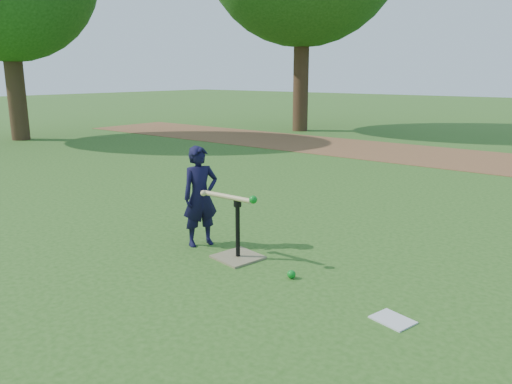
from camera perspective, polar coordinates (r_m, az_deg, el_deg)
The scene contains 7 objects.
ground at distance 5.51m, azimuth -0.97°, elevation -6.39°, with size 80.00×80.00×0.00m, color #285116.
dirt_strip at distance 12.10m, azimuth 22.35°, elevation 3.54°, with size 24.00×3.00×0.01m, color brown.
child at distance 5.50m, azimuth -6.38°, elevation -0.50°, with size 0.40×0.27×1.11m, color black.
wiffle_ball_ground at distance 4.73m, azimuth 4.07°, elevation -9.36°, with size 0.08×0.08×0.08m, color #0B811C.
clipboard at distance 4.13m, azimuth 15.36°, elevation -13.91°, with size 0.30×0.23×0.01m, color silver.
batting_tee at distance 5.19m, azimuth -2.08°, elevation -6.42°, with size 0.50×0.50×0.61m.
swing_action at distance 5.05m, azimuth -3.01°, elevation -0.57°, with size 0.74×0.11×0.11m.
Camera 1 is at (3.31, -3.99, 1.87)m, focal length 35.00 mm.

